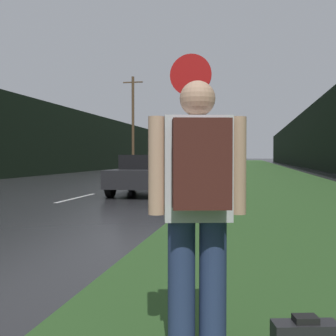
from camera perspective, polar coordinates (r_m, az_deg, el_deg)
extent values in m
cube|color=#2D5123|center=(38.42, 13.06, -0.44)|extent=(6.00, 240.00, 0.02)
cube|color=silver|center=(13.73, -12.27, -3.97)|extent=(0.12, 3.00, 0.01)
cube|color=silver|center=(20.33, -4.46, -2.16)|extent=(0.12, 3.00, 0.01)
cube|color=silver|center=(27.13, -0.53, -1.22)|extent=(0.12, 3.00, 0.01)
cube|color=black|center=(50.72, -6.50, 3.02)|extent=(2.00, 140.00, 5.25)
cube|color=black|center=(48.98, 19.70, 3.91)|extent=(2.00, 140.00, 6.82)
cylinder|color=#4C3823|center=(38.01, -4.76, 5.95)|extent=(0.24, 0.24, 8.47)
cube|color=#4C3823|center=(38.48, -4.78, 11.50)|extent=(1.80, 0.10, 0.10)
cylinder|color=slate|center=(7.32, 3.06, 0.52)|extent=(0.07, 0.07, 2.37)
cylinder|color=#B71414|center=(7.46, 3.08, 12.49)|extent=(0.73, 0.02, 0.73)
cylinder|color=navy|center=(2.80, 1.84, -16.33)|extent=(0.17, 0.17, 0.91)
cylinder|color=navy|center=(2.82, 6.08, -16.20)|extent=(0.17, 0.17, 0.91)
cube|color=silver|center=(2.67, 4.00, -0.06)|extent=(0.46, 0.33, 0.66)
sphere|color=tan|center=(2.69, 4.02, 9.35)|extent=(0.23, 0.23, 0.23)
cylinder|color=tan|center=(2.66, -1.60, 0.32)|extent=(0.10, 0.10, 0.62)
cylinder|color=tan|center=(2.71, 9.48, 0.33)|extent=(0.10, 0.10, 0.62)
cube|color=#471E19|center=(2.46, 4.52, 0.56)|extent=(0.37, 0.25, 0.52)
cube|color=black|center=(2.81, 18.12, -18.87)|extent=(0.16, 0.13, 0.04)
cube|color=black|center=(14.64, -2.86, -1.26)|extent=(1.91, 4.04, 0.59)
cube|color=black|center=(14.82, -2.68, 0.85)|extent=(1.62, 1.82, 0.48)
cylinder|color=black|center=(13.23, -0.34, -2.67)|extent=(0.20, 0.68, 0.68)
cylinder|color=black|center=(13.70, -7.80, -2.54)|extent=(0.20, 0.68, 0.68)
cylinder|color=black|center=(15.69, 1.45, -2.01)|extent=(0.20, 0.68, 0.68)
cylinder|color=black|center=(16.09, -4.93, -1.93)|extent=(0.20, 0.68, 0.68)
cube|color=#2D3856|center=(25.94, 3.22, 0.02)|extent=(1.90, 4.61, 0.67)
cube|color=#1B2134|center=(26.16, 3.29, 1.27)|extent=(1.62, 2.07, 0.46)
cylinder|color=black|center=(24.43, 4.86, -0.79)|extent=(0.20, 0.64, 0.64)
cylinder|color=black|center=(24.68, 0.69, -0.76)|extent=(0.20, 0.64, 0.64)
cylinder|color=black|center=(27.27, 5.50, -0.55)|extent=(0.20, 0.64, 0.64)
cylinder|color=black|center=(27.50, 1.75, -0.53)|extent=(0.20, 0.64, 0.64)
cube|color=#4C514C|center=(40.71, 0.63, 0.54)|extent=(1.72, 4.60, 0.63)
cube|color=#2D302D|center=(40.47, 0.57, 1.32)|extent=(1.47, 2.07, 0.48)
cylinder|color=black|center=(42.27, -0.12, 0.19)|extent=(0.20, 0.63, 0.63)
cylinder|color=black|center=(41.98, 2.08, 0.18)|extent=(0.20, 0.63, 0.63)
cylinder|color=black|center=(39.47, -0.91, 0.09)|extent=(0.20, 0.63, 0.63)
cylinder|color=black|center=(39.17, 1.43, 0.08)|extent=(0.20, 0.63, 0.63)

